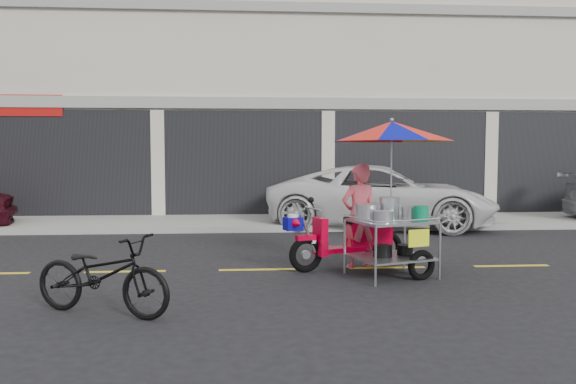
{
  "coord_description": "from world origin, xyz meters",
  "views": [
    {
      "loc": [
        -2.16,
        -8.48,
        1.79
      ],
      "look_at": [
        -1.5,
        0.6,
        1.15
      ],
      "focal_mm": 35.0,
      "sensor_mm": 36.0,
      "label": 1
    }
  ],
  "objects": [
    {
      "name": "shophouse_block",
      "position": [
        2.82,
        10.59,
        4.24
      ],
      "size": [
        36.0,
        8.11,
        10.4
      ],
      "color": "beige",
      "rests_on": "ground"
    },
    {
      "name": "near_bicycle",
      "position": [
        -3.76,
        -2.26,
        0.45
      ],
      "size": [
        1.81,
        1.23,
        0.9
      ],
      "primitive_type": "imported",
      "rotation": [
        0.0,
        0.0,
        1.16
      ],
      "color": "black",
      "rests_on": "ground"
    },
    {
      "name": "centerline",
      "position": [
        0.0,
        0.0,
        0.0
      ],
      "size": [
        42.0,
        0.1,
        0.01
      ],
      "primitive_type": "cube",
      "color": "gold",
      "rests_on": "ground"
    },
    {
      "name": "white_pickup",
      "position": [
        1.03,
        4.7,
        0.74
      ],
      "size": [
        5.79,
        3.7,
        1.49
      ],
      "primitive_type": "imported",
      "rotation": [
        0.0,
        0.0,
        1.33
      ],
      "color": "silver",
      "rests_on": "ground"
    },
    {
      "name": "ground",
      "position": [
        0.0,
        0.0,
        0.0
      ],
      "size": [
        90.0,
        90.0,
        0.0
      ],
      "primitive_type": "plane",
      "color": "black"
    },
    {
      "name": "food_vendor_rig",
      "position": [
        -0.23,
        -0.33,
        1.44
      ],
      "size": [
        2.67,
        2.22,
        2.3
      ],
      "rotation": [
        0.0,
        0.0,
        0.33
      ],
      "color": "black",
      "rests_on": "ground"
    },
    {
      "name": "sidewalk",
      "position": [
        0.0,
        5.5,
        0.07
      ],
      "size": [
        45.0,
        3.0,
        0.15
      ],
      "primitive_type": "cube",
      "color": "gray",
      "rests_on": "ground"
    }
  ]
}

